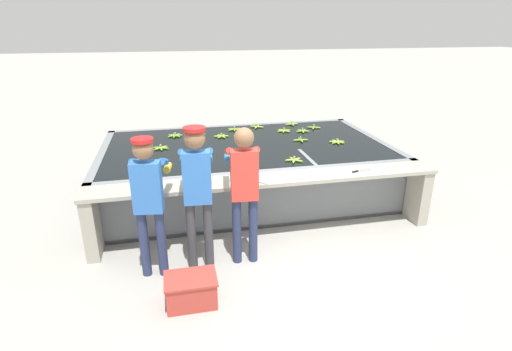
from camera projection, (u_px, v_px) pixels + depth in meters
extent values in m
plane|color=#A3A099|center=(272.00, 244.00, 5.42)|extent=(80.00, 80.00, 0.00)
cube|color=gray|center=(246.00, 190.00, 7.11)|extent=(4.79, 2.83, 0.06)
cube|color=gray|center=(264.00, 199.00, 5.73)|extent=(4.79, 0.12, 0.88)
cube|color=gray|center=(233.00, 146.00, 8.20)|extent=(4.79, 0.12, 0.88)
cube|color=gray|center=(105.00, 179.00, 6.50)|extent=(0.12, 2.83, 0.88)
cube|color=gray|center=(369.00, 159.00, 7.43)|extent=(0.12, 2.83, 0.88)
cube|color=black|center=(246.00, 167.00, 6.96)|extent=(4.55, 2.59, 0.81)
cube|color=gray|center=(205.00, 192.00, 5.99)|extent=(0.06, 0.80, 0.88)
cube|color=gray|center=(306.00, 183.00, 6.31)|extent=(0.06, 0.80, 0.88)
cube|color=#A8A393|center=(269.00, 180.00, 5.32)|extent=(4.79, 0.45, 0.05)
cube|color=#A8A393|center=(92.00, 227.00, 5.02)|extent=(0.16, 0.41, 0.83)
cube|color=#A8A393|center=(418.00, 195.00, 5.94)|extent=(0.16, 0.41, 0.83)
cylinder|color=navy|center=(144.00, 244.00, 4.63)|extent=(0.11, 0.11, 0.83)
cylinder|color=navy|center=(162.00, 243.00, 4.64)|extent=(0.11, 0.11, 0.83)
cube|color=blue|center=(147.00, 187.00, 4.38)|extent=(0.34, 0.22, 0.59)
sphere|color=#896042|center=(143.00, 149.00, 4.22)|extent=(0.22, 0.22, 0.22)
cylinder|color=red|center=(142.00, 140.00, 4.19)|extent=(0.24, 0.24, 0.04)
cylinder|color=blue|center=(135.00, 162.00, 4.53)|extent=(0.12, 0.32, 0.18)
cylinder|color=gold|center=(141.00, 168.00, 4.82)|extent=(0.11, 0.21, 0.08)
cylinder|color=blue|center=(164.00, 162.00, 4.55)|extent=(0.12, 0.32, 0.18)
cylinder|color=gold|center=(168.00, 168.00, 4.84)|extent=(0.11, 0.21, 0.08)
cylinder|color=#38383D|center=(192.00, 236.00, 4.75)|extent=(0.11, 0.11, 0.87)
cylinder|color=#38383D|center=(209.00, 235.00, 4.78)|extent=(0.11, 0.11, 0.87)
cube|color=blue|center=(197.00, 178.00, 4.50)|extent=(0.33, 0.19, 0.62)
sphere|color=#896042|center=(195.00, 138.00, 4.34)|extent=(0.24, 0.24, 0.24)
cylinder|color=red|center=(194.00, 129.00, 4.30)|extent=(0.25, 0.25, 0.04)
cylinder|color=blue|center=(182.00, 153.00, 4.63)|extent=(0.10, 0.31, 0.18)
cylinder|color=teal|center=(183.00, 159.00, 4.92)|extent=(0.10, 0.21, 0.08)
cylinder|color=blue|center=(209.00, 151.00, 4.67)|extent=(0.10, 0.31, 0.18)
cylinder|color=teal|center=(209.00, 158.00, 4.96)|extent=(0.10, 0.21, 0.08)
cylinder|color=navy|center=(237.00, 231.00, 4.89)|extent=(0.11, 0.11, 0.86)
cylinder|color=navy|center=(253.00, 230.00, 4.91)|extent=(0.11, 0.11, 0.86)
cube|color=#DB3D33|center=(244.00, 175.00, 4.64)|extent=(0.33, 0.20, 0.61)
sphere|color=#896042|center=(244.00, 138.00, 4.47)|extent=(0.23, 0.23, 0.23)
cylinder|color=#DB3D33|center=(229.00, 151.00, 4.77)|extent=(0.11, 0.31, 0.18)
cylinder|color=teal|center=(228.00, 158.00, 5.06)|extent=(0.10, 0.21, 0.08)
cylinder|color=#DB3D33|center=(255.00, 150.00, 4.81)|extent=(0.11, 0.31, 0.18)
cylinder|color=teal|center=(253.00, 157.00, 5.10)|extent=(0.10, 0.21, 0.08)
ellipsoid|color=#7FAD33|center=(223.00, 137.00, 7.18)|extent=(0.10, 0.17, 0.04)
ellipsoid|color=#7FAD33|center=(224.00, 136.00, 7.22)|extent=(0.17, 0.05, 0.04)
ellipsoid|color=#7FAD33|center=(223.00, 135.00, 7.26)|extent=(0.13, 0.16, 0.04)
ellipsoid|color=#7FAD33|center=(220.00, 136.00, 7.26)|extent=(0.10, 0.17, 0.04)
ellipsoid|color=#7FAD33|center=(218.00, 136.00, 7.21)|extent=(0.17, 0.05, 0.04)
ellipsoid|color=#7FAD33|center=(220.00, 137.00, 7.17)|extent=(0.13, 0.16, 0.04)
cylinder|color=tan|center=(221.00, 134.00, 7.20)|extent=(0.03, 0.03, 0.04)
ellipsoid|color=#75A333|center=(235.00, 130.00, 7.63)|extent=(0.06, 0.17, 0.04)
ellipsoid|color=#75A333|center=(237.00, 130.00, 7.66)|extent=(0.16, 0.13, 0.04)
ellipsoid|color=#75A333|center=(237.00, 129.00, 7.71)|extent=(0.17, 0.10, 0.04)
ellipsoid|color=#75A333|center=(234.00, 129.00, 7.73)|extent=(0.06, 0.17, 0.04)
ellipsoid|color=#75A333|center=(232.00, 129.00, 7.70)|extent=(0.16, 0.13, 0.04)
ellipsoid|color=#75A333|center=(232.00, 130.00, 7.65)|extent=(0.17, 0.10, 0.04)
cylinder|color=tan|center=(234.00, 128.00, 7.67)|extent=(0.03, 0.03, 0.04)
ellipsoid|color=#75A333|center=(196.00, 135.00, 7.28)|extent=(0.17, 0.07, 0.04)
ellipsoid|color=#75A333|center=(198.00, 136.00, 7.23)|extent=(0.11, 0.17, 0.04)
ellipsoid|color=#75A333|center=(201.00, 136.00, 7.26)|extent=(0.14, 0.15, 0.04)
ellipsoid|color=#75A333|center=(202.00, 135.00, 7.32)|extent=(0.17, 0.11, 0.04)
ellipsoid|color=#75A333|center=(198.00, 134.00, 7.33)|extent=(0.06, 0.17, 0.04)
cylinder|color=tan|center=(199.00, 133.00, 7.27)|extent=(0.03, 0.03, 0.04)
ellipsoid|color=#75A333|center=(300.00, 131.00, 7.55)|extent=(0.17, 0.06, 0.04)
ellipsoid|color=#75A333|center=(303.00, 132.00, 7.51)|extent=(0.06, 0.17, 0.04)
ellipsoid|color=#75A333|center=(305.00, 131.00, 7.55)|extent=(0.17, 0.11, 0.04)
ellipsoid|color=#75A333|center=(304.00, 130.00, 7.61)|extent=(0.15, 0.15, 0.04)
ellipsoid|color=#75A333|center=(300.00, 130.00, 7.61)|extent=(0.11, 0.17, 0.04)
cylinder|color=tan|center=(303.00, 129.00, 7.55)|extent=(0.03, 0.03, 0.04)
ellipsoid|color=#8CB738|center=(294.00, 124.00, 8.09)|extent=(0.17, 0.05, 0.04)
ellipsoid|color=#8CB738|center=(291.00, 124.00, 8.12)|extent=(0.05, 0.17, 0.04)
ellipsoid|color=#8CB738|center=(289.00, 124.00, 8.06)|extent=(0.17, 0.05, 0.04)
ellipsoid|color=#8CB738|center=(293.00, 125.00, 8.03)|extent=(0.05, 0.17, 0.04)
cylinder|color=tan|center=(292.00, 122.00, 8.06)|extent=(0.03, 0.03, 0.04)
ellipsoid|color=#93BC3D|center=(258.00, 126.00, 7.92)|extent=(0.11, 0.17, 0.04)
ellipsoid|color=#93BC3D|center=(254.00, 127.00, 7.89)|extent=(0.17, 0.11, 0.04)
ellipsoid|color=#93BC3D|center=(256.00, 127.00, 7.83)|extent=(0.11, 0.17, 0.04)
ellipsoid|color=#93BC3D|center=(260.00, 127.00, 7.86)|extent=(0.17, 0.11, 0.04)
cylinder|color=tan|center=(257.00, 125.00, 7.86)|extent=(0.03, 0.03, 0.04)
ellipsoid|color=#75A333|center=(304.00, 140.00, 6.99)|extent=(0.17, 0.04, 0.04)
ellipsoid|color=#75A333|center=(300.00, 139.00, 7.03)|extent=(0.04, 0.17, 0.04)
ellipsoid|color=#75A333|center=(298.00, 140.00, 6.97)|extent=(0.17, 0.04, 0.04)
ellipsoid|color=#75A333|center=(301.00, 141.00, 6.93)|extent=(0.04, 0.17, 0.04)
cylinder|color=tan|center=(301.00, 138.00, 6.97)|extent=(0.03, 0.03, 0.04)
ellipsoid|color=#93BC3D|center=(281.00, 131.00, 7.57)|extent=(0.17, 0.06, 0.04)
ellipsoid|color=#93BC3D|center=(284.00, 131.00, 7.53)|extent=(0.10, 0.17, 0.04)
ellipsoid|color=#93BC3D|center=(286.00, 131.00, 7.55)|extent=(0.13, 0.16, 0.04)
ellipsoid|color=#93BC3D|center=(287.00, 130.00, 7.60)|extent=(0.17, 0.06, 0.04)
ellipsoid|color=#93BC3D|center=(284.00, 130.00, 7.63)|extent=(0.10, 0.17, 0.04)
ellipsoid|color=#93BC3D|center=(282.00, 130.00, 7.62)|extent=(0.13, 0.16, 0.04)
cylinder|color=tan|center=(284.00, 129.00, 7.57)|extent=(0.03, 0.03, 0.04)
ellipsoid|color=#8CB738|center=(291.00, 160.00, 5.96)|extent=(0.17, 0.05, 0.04)
ellipsoid|color=#8CB738|center=(294.00, 161.00, 5.92)|extent=(0.10, 0.17, 0.04)
ellipsoid|color=#8CB738|center=(298.00, 161.00, 5.94)|extent=(0.15, 0.14, 0.04)
ellipsoid|color=#8CB738|center=(297.00, 159.00, 6.00)|extent=(0.17, 0.12, 0.04)
ellipsoid|color=#8CB738|center=(292.00, 159.00, 6.01)|extent=(0.07, 0.17, 0.04)
cylinder|color=tan|center=(294.00, 158.00, 5.95)|extent=(0.03, 0.03, 0.04)
ellipsoid|color=#75A333|center=(174.00, 136.00, 7.21)|extent=(0.08, 0.17, 0.04)
ellipsoid|color=#75A333|center=(177.00, 136.00, 7.23)|extent=(0.13, 0.16, 0.04)
ellipsoid|color=#75A333|center=(178.00, 135.00, 7.27)|extent=(0.17, 0.04, 0.04)
ellipsoid|color=#75A333|center=(177.00, 135.00, 7.31)|extent=(0.14, 0.15, 0.04)
ellipsoid|color=#75A333|center=(174.00, 135.00, 7.31)|extent=(0.07, 0.17, 0.04)
ellipsoid|color=#75A333|center=(172.00, 135.00, 7.27)|extent=(0.17, 0.11, 0.04)
ellipsoid|color=#75A333|center=(172.00, 136.00, 7.23)|extent=(0.17, 0.10, 0.04)
cylinder|color=tan|center=(175.00, 134.00, 7.25)|extent=(0.03, 0.03, 0.04)
ellipsoid|color=#7FAD33|center=(311.00, 127.00, 7.83)|extent=(0.17, 0.11, 0.04)
ellipsoid|color=#7FAD33|center=(313.00, 128.00, 7.77)|extent=(0.11, 0.17, 0.04)
ellipsoid|color=#7FAD33|center=(317.00, 128.00, 7.81)|extent=(0.17, 0.11, 0.04)
ellipsoid|color=#7FAD33|center=(314.00, 127.00, 7.87)|extent=(0.11, 0.17, 0.04)
cylinder|color=tan|center=(314.00, 126.00, 7.81)|extent=(0.03, 0.03, 0.04)
ellipsoid|color=#7FAD33|center=(160.00, 147.00, 6.59)|extent=(0.06, 0.17, 0.04)
ellipsoid|color=#7FAD33|center=(158.00, 148.00, 6.55)|extent=(0.17, 0.10, 0.04)
ellipsoid|color=#7FAD33|center=(158.00, 149.00, 6.50)|extent=(0.16, 0.13, 0.04)
ellipsoid|color=#7FAD33|center=(161.00, 149.00, 6.49)|extent=(0.06, 0.17, 0.04)
ellipsoid|color=#7FAD33|center=(164.00, 148.00, 6.53)|extent=(0.17, 0.10, 0.04)
ellipsoid|color=#7FAD33|center=(164.00, 147.00, 6.58)|extent=(0.16, 0.13, 0.04)
cylinder|color=tan|center=(161.00, 146.00, 6.53)|extent=(0.03, 0.03, 0.04)
ellipsoid|color=#93BC3D|center=(340.00, 142.00, 6.89)|extent=(0.17, 0.05, 0.04)
ellipsoid|color=#93BC3D|center=(338.00, 141.00, 6.92)|extent=(0.13, 0.16, 0.04)
ellipsoid|color=#93BC3D|center=(335.00, 141.00, 6.92)|extent=(0.08, 0.17, 0.04)
ellipsoid|color=#93BC3D|center=(334.00, 142.00, 6.88)|extent=(0.17, 0.10, 0.04)
ellipsoid|color=#93BC3D|center=(335.00, 142.00, 6.84)|extent=(0.17, 0.12, 0.04)
ellipsoid|color=#93BC3D|center=(338.00, 143.00, 6.82)|extent=(0.06, 0.17, 0.04)
ellipsoid|color=#93BC3D|center=(340.00, 142.00, 6.84)|extent=(0.14, 0.15, 0.04)
cylinder|color=tan|center=(337.00, 140.00, 6.86)|extent=(0.03, 0.03, 0.04)
cube|color=silver|center=(366.00, 169.00, 5.61)|extent=(0.20, 0.09, 0.00)
cube|color=black|center=(355.00, 172.00, 5.52)|extent=(0.10, 0.06, 0.02)
cube|color=silver|center=(261.00, 182.00, 5.16)|extent=(0.15, 0.18, 0.00)
cube|color=black|center=(249.00, 178.00, 5.28)|extent=(0.08, 0.09, 0.02)
cube|color=#B73D33|center=(191.00, 291.00, 4.23)|extent=(0.52, 0.36, 0.30)
cube|color=#B73D33|center=(190.00, 278.00, 4.17)|extent=(0.55, 0.39, 0.02)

